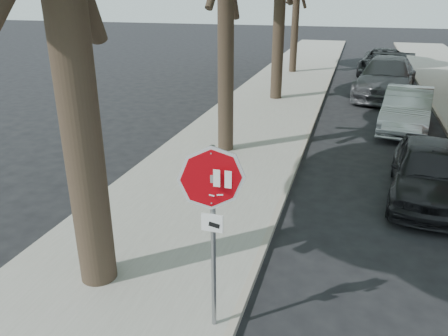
% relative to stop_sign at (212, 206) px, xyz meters
% --- Properties ---
extents(sidewalk_left, '(4.00, 55.00, 0.12)m').
position_rel_stop_sign_xyz_m(sidewalk_left, '(-1.80, 12.03, -1.89)').
color(sidewalk_left, gray).
rests_on(sidewalk_left, ground).
extents(curb_left, '(0.12, 55.00, 0.13)m').
position_rel_stop_sign_xyz_m(curb_left, '(0.25, 12.03, -1.88)').
color(curb_left, '#9E9384').
rests_on(curb_left, ground).
extents(curb_right, '(0.12, 55.00, 0.13)m').
position_rel_stop_sign_xyz_m(curb_right, '(4.65, 12.03, -1.88)').
color(curb_right, '#9E9384').
rests_on(curb_right, ground).
extents(stop_sign, '(0.76, 0.34, 2.61)m').
position_rel_stop_sign_xyz_m(stop_sign, '(0.00, 0.00, 0.00)').
color(stop_sign, gray).
rests_on(stop_sign, sidewalk_left).
extents(car_a, '(1.94, 4.03, 1.33)m').
position_rel_stop_sign_xyz_m(car_a, '(3.30, 5.41, -1.28)').
color(car_a, black).
rests_on(car_a, ground).
extents(car_b, '(2.04, 4.39, 1.39)m').
position_rel_stop_sign_xyz_m(car_b, '(3.30, 11.03, -1.25)').
color(car_b, '#A9ACB1').
rests_on(car_b, ground).
extents(car_c, '(3.14, 6.06, 1.68)m').
position_rel_stop_sign_xyz_m(car_c, '(2.85, 16.34, -1.11)').
color(car_c, '#4A4B4F').
rests_on(car_c, ground).
extents(car_d, '(2.93, 5.36, 1.42)m').
position_rel_stop_sign_xyz_m(car_d, '(2.93, 22.10, -1.24)').
color(car_d, black).
rests_on(car_d, ground).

